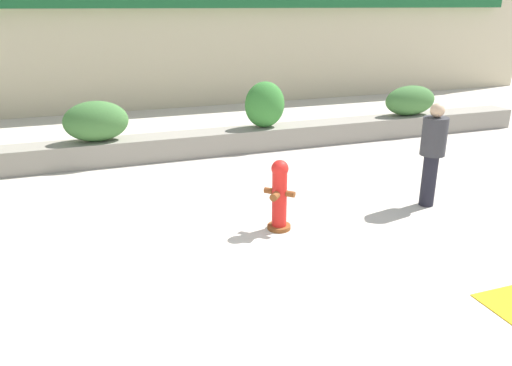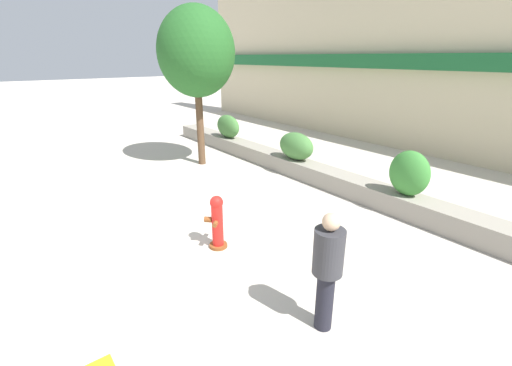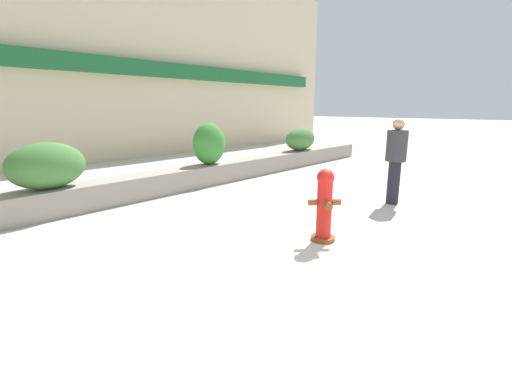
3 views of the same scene
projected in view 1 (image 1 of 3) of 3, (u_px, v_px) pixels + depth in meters
name	position (u px, v px, depth m)	size (l,w,h in m)	color
ground_plane	(288.00, 295.00, 5.81)	(120.00, 120.00, 0.00)	beige
planter_wall_low	(181.00, 145.00, 11.05)	(18.00, 0.70, 0.50)	gray
hedge_bush_1	(96.00, 121.00, 10.27)	(1.31, 0.70, 0.84)	#427538
hedge_bush_2	(265.00, 105.00, 11.41)	(0.94, 0.60, 1.05)	#387F33
hedge_bush_3	(410.00, 100.00, 12.72)	(1.42, 0.63, 0.76)	#427538
fire_hydrant	(279.00, 195.00, 7.33)	(0.50, 0.50, 1.08)	brown
pedestrian	(433.00, 148.00, 8.08)	(0.46, 0.46, 1.73)	black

